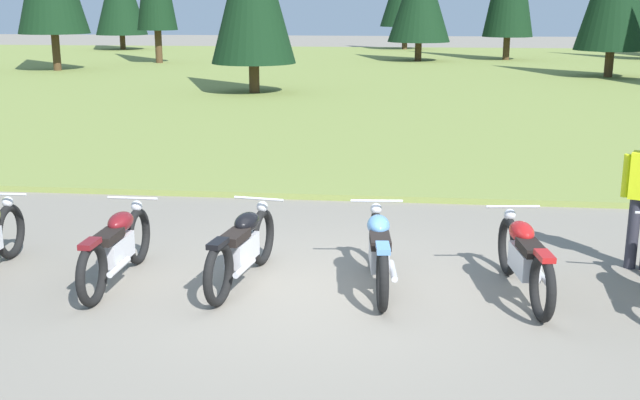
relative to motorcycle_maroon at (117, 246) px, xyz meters
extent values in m
plane|color=gray|center=(2.28, -0.01, -0.44)|extent=(140.00, 140.00, 0.00)
cube|color=olive|center=(2.28, 26.08, -0.39)|extent=(80.00, 44.00, 0.10)
cylinder|color=#47331E|center=(-2.06, 18.62, 0.12)|extent=(0.36, 0.36, 1.12)
cylinder|color=#47331E|center=(-12.95, 26.66, 0.45)|extent=(0.36, 0.36, 1.78)
cylinder|color=#47331E|center=(8.61, 36.12, 0.24)|extent=(0.36, 0.36, 1.35)
cylinder|color=#47331E|center=(11.70, 26.13, 0.17)|extent=(0.36, 0.36, 1.22)
cylinder|color=#47331E|center=(-15.85, 43.05, 0.11)|extent=(0.36, 0.36, 1.09)
cylinder|color=#47331E|center=(-9.71, 31.76, 0.46)|extent=(0.36, 0.36, 1.79)
cylinder|color=#47331E|center=(3.78, 34.71, 0.12)|extent=(0.36, 0.36, 1.12)
cylinder|color=#47331E|center=(2.97, 45.72, 0.37)|extent=(0.36, 0.36, 1.61)
torus|color=black|center=(-1.67, 0.70, -0.09)|extent=(0.12, 0.70, 0.70)
cylinder|color=silver|center=(-1.67, 0.60, 0.42)|extent=(0.62, 0.05, 0.03)
sphere|color=silver|center=(-1.67, 0.72, 0.29)|extent=(0.14, 0.14, 0.14)
torus|color=black|center=(0.00, 0.69, -0.09)|extent=(0.11, 0.70, 0.70)
torus|color=black|center=(-0.01, -0.71, -0.09)|extent=(0.11, 0.70, 0.70)
cube|color=silver|center=(0.00, -0.01, -0.04)|extent=(0.21, 0.64, 0.28)
ellipsoid|color=maroon|center=(0.00, 0.17, 0.24)|extent=(0.26, 0.48, 0.22)
cube|color=black|center=(0.00, -0.23, 0.18)|extent=(0.22, 0.48, 0.10)
cube|color=maroon|center=(-0.01, -0.71, 0.25)|extent=(0.14, 0.32, 0.06)
cylinder|color=silver|center=(0.00, 0.59, 0.42)|extent=(0.62, 0.04, 0.03)
sphere|color=silver|center=(0.00, 0.71, 0.29)|extent=(0.14, 0.14, 0.14)
cylinder|color=silver|center=(0.13, -0.31, -0.14)|extent=(0.08, 0.55, 0.07)
torus|color=black|center=(1.54, 0.83, -0.09)|extent=(0.20, 0.71, 0.70)
torus|color=black|center=(1.33, -0.56, -0.09)|extent=(0.20, 0.71, 0.70)
cube|color=silver|center=(1.43, 0.13, -0.04)|extent=(0.29, 0.66, 0.28)
ellipsoid|color=black|center=(1.46, 0.31, 0.24)|extent=(0.33, 0.51, 0.22)
cube|color=black|center=(1.40, -0.08, 0.18)|extent=(0.29, 0.51, 0.10)
cube|color=black|center=(1.33, -0.56, 0.25)|extent=(0.19, 0.34, 0.06)
cylinder|color=silver|center=(1.53, 0.73, 0.42)|extent=(0.62, 0.13, 0.03)
sphere|color=silver|center=(1.54, 0.85, 0.29)|extent=(0.14, 0.14, 0.14)
cylinder|color=silver|center=(1.53, -0.18, -0.14)|extent=(0.15, 0.55, 0.07)
torus|color=black|center=(2.93, 0.88, -0.09)|extent=(0.16, 0.71, 0.70)
torus|color=black|center=(3.06, -0.51, -0.09)|extent=(0.16, 0.71, 0.70)
cube|color=silver|center=(3.00, 0.18, -0.04)|extent=(0.26, 0.66, 0.28)
ellipsoid|color=#598CC6|center=(2.98, 0.36, 0.24)|extent=(0.30, 0.50, 0.22)
cube|color=black|center=(3.02, -0.04, 0.18)|extent=(0.26, 0.50, 0.10)
cube|color=#598CC6|center=(3.06, -0.51, 0.25)|extent=(0.17, 0.33, 0.06)
cylinder|color=silver|center=(2.94, 0.78, 0.42)|extent=(0.62, 0.09, 0.03)
sphere|color=silver|center=(2.93, 0.90, 0.29)|extent=(0.14, 0.14, 0.14)
cylinder|color=silver|center=(3.17, -0.10, -0.14)|extent=(0.12, 0.55, 0.07)
torus|color=black|center=(4.51, 0.79, -0.09)|extent=(0.19, 0.71, 0.70)
torus|color=black|center=(4.68, -0.60, -0.09)|extent=(0.19, 0.71, 0.70)
cube|color=silver|center=(4.60, 0.10, -0.04)|extent=(0.28, 0.66, 0.28)
ellipsoid|color=#AD1919|center=(4.58, 0.28, 0.24)|extent=(0.32, 0.51, 0.22)
cube|color=black|center=(4.63, -0.12, 0.18)|extent=(0.28, 0.50, 0.10)
cube|color=#AD1919|center=(4.68, -0.60, 0.25)|extent=(0.18, 0.33, 0.06)
cylinder|color=silver|center=(4.52, 0.69, 0.42)|extent=(0.62, 0.11, 0.03)
sphere|color=silver|center=(4.51, 0.81, 0.29)|extent=(0.14, 0.14, 0.14)
cylinder|color=silver|center=(4.77, -0.18, -0.14)|extent=(0.14, 0.55, 0.07)
cylinder|color=#2D2D38|center=(6.04, 1.19, 0.00)|extent=(0.14, 0.14, 0.88)
cylinder|color=#D8EA19|center=(5.91, 1.24, 0.70)|extent=(0.09, 0.09, 0.52)
camera|label=1|loc=(3.27, -8.18, 2.71)|focal=43.55mm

